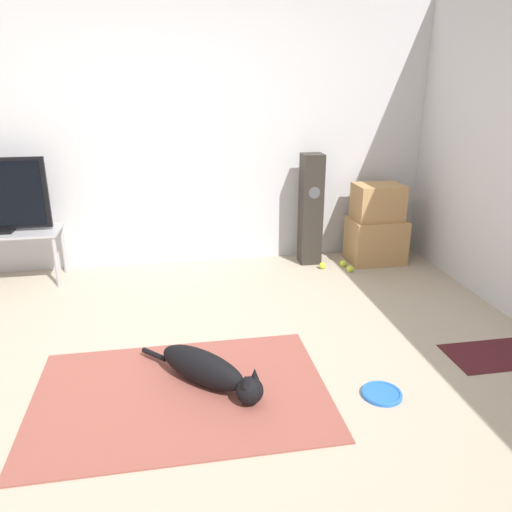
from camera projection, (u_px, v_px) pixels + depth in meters
ground_plane at (177, 375)px, 3.12m from camera, size 12.00×12.00×0.00m
wall_back at (164, 133)px, 4.64m from camera, size 8.00×0.06×2.55m
area_rug at (181, 394)px, 2.93m from camera, size 1.71×1.16×0.01m
dog at (208, 370)px, 2.97m from camera, size 0.70×0.72×0.21m
frisbee at (382, 393)px, 2.92m from camera, size 0.24×0.24×0.03m
cardboard_box_lower at (376, 240)px, 5.01m from camera, size 0.54×0.40×0.44m
cardboard_box_upper at (378, 202)px, 4.89m from camera, size 0.46×0.34×0.35m
floor_speaker at (311, 210)px, 4.88m from camera, size 0.20×0.21×1.09m
tennis_ball_by_boxes at (322, 266)px, 4.86m from camera, size 0.07×0.07×0.07m
tennis_ball_near_speaker at (343, 263)px, 4.92m from camera, size 0.07×0.07×0.07m
tennis_ball_loose_on_carpet at (350, 269)px, 4.78m from camera, size 0.07×0.07×0.07m
door_mat at (497, 355)px, 3.35m from camera, size 0.67×0.39×0.01m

